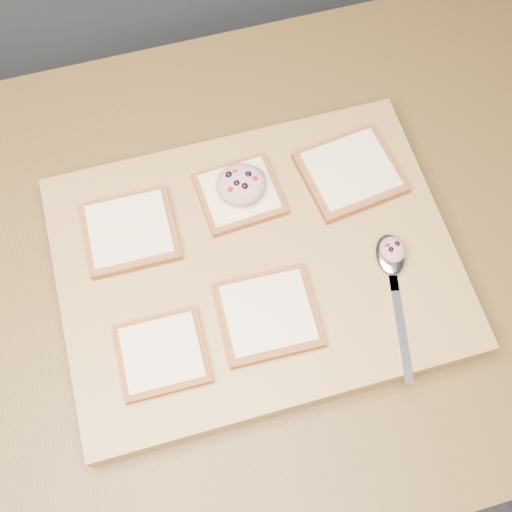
{
  "coord_description": "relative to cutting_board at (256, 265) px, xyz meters",
  "views": [
    {
      "loc": [
        0.04,
        -0.36,
        1.73
      ],
      "look_at": [
        0.13,
        -0.03,
        0.95
      ],
      "focal_mm": 45.0,
      "sensor_mm": 36.0,
      "label": 1
    }
  ],
  "objects": [
    {
      "name": "spoon_salad",
      "position": [
        0.17,
        -0.04,
        0.04
      ],
      "size": [
        0.03,
        0.04,
        0.02
      ],
      "color": "#D69289",
      "rests_on": "spoon"
    },
    {
      "name": "cutting_board",
      "position": [
        0.0,
        0.0,
        0.0
      ],
      "size": [
        0.53,
        0.4,
        0.04
      ],
      "primitive_type": "cube",
      "color": "#B47E4D",
      "rests_on": "island_counter"
    },
    {
      "name": "bread_far_left",
      "position": [
        -0.15,
        0.08,
        0.03
      ],
      "size": [
        0.12,
        0.11,
        0.02
      ],
      "color": "#A55C2A",
      "rests_on": "cutting_board"
    },
    {
      "name": "tuna_salad_dollop",
      "position": [
        0.01,
        0.1,
        0.05
      ],
      "size": [
        0.07,
        0.06,
        0.03
      ],
      "color": "#D69289",
      "rests_on": "bread_far_center"
    },
    {
      "name": "bread_far_right",
      "position": [
        0.16,
        0.09,
        0.03
      ],
      "size": [
        0.14,
        0.13,
        0.02
      ],
      "color": "#A55C2A",
      "rests_on": "cutting_board"
    },
    {
      "name": "spoon",
      "position": [
        0.17,
        -0.06,
        0.03
      ],
      "size": [
        0.07,
        0.2,
        0.01
      ],
      "color": "silver",
      "rests_on": "cutting_board"
    },
    {
      "name": "bread_near_center",
      "position": [
        -0.01,
        -0.08,
        0.03
      ],
      "size": [
        0.13,
        0.12,
        0.02
      ],
      "color": "#A55C2A",
      "rests_on": "cutting_board"
    },
    {
      "name": "bread_far_center",
      "position": [
        0.0,
        0.1,
        0.03
      ],
      "size": [
        0.12,
        0.11,
        0.02
      ],
      "color": "#A55C2A",
      "rests_on": "cutting_board"
    },
    {
      "name": "ground",
      "position": [
        -0.13,
        0.03,
        -0.92
      ],
      "size": [
        4.0,
        4.0,
        0.0
      ],
      "primitive_type": "plane",
      "color": "#515459",
      "rests_on": "ground"
    },
    {
      "name": "island_counter",
      "position": [
        -0.13,
        0.03,
        -0.47
      ],
      "size": [
        2.0,
        0.8,
        0.9
      ],
      "color": "slate",
      "rests_on": "ground"
    },
    {
      "name": "bread_near_left",
      "position": [
        -0.15,
        -0.1,
        0.03
      ],
      "size": [
        0.11,
        0.1,
        0.02
      ],
      "color": "#A55C2A",
      "rests_on": "cutting_board"
    }
  ]
}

